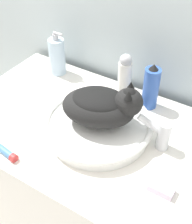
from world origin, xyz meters
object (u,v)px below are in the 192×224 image
(spray_bottle_trigger, at_px, (151,87))
(soap_pump_bottle, at_px, (57,56))
(lotion_bottle_white, at_px, (125,76))
(cat, at_px, (102,105))
(soap_bar, at_px, (162,188))
(cream_tube, at_px, (3,150))
(faucet, at_px, (161,133))

(spray_bottle_trigger, relative_size, soap_pump_bottle, 0.95)
(lotion_bottle_white, bearing_deg, cat, -81.15)
(lotion_bottle_white, distance_m, soap_bar, 0.48)
(cream_tube, bearing_deg, soap_bar, 15.21)
(lotion_bottle_white, bearing_deg, cream_tube, -111.52)
(faucet, xyz_separation_m, soap_bar, (0.08, -0.16, -0.05))
(lotion_bottle_white, xyz_separation_m, soap_bar, (0.32, -0.35, -0.09))
(lotion_bottle_white, xyz_separation_m, spray_bottle_trigger, (0.11, 0.00, -0.01))
(soap_bar, bearing_deg, spray_bottle_trigger, 120.10)
(faucet, bearing_deg, cream_tube, 21.87)
(faucet, height_order, lotion_bottle_white, lotion_bottle_white)
(lotion_bottle_white, relative_size, soap_pump_bottle, 0.97)
(soap_pump_bottle, bearing_deg, faucet, -17.91)
(cat, xyz_separation_m, soap_pump_bottle, (-0.37, 0.23, -0.04))
(cat, distance_m, soap_bar, 0.33)
(soap_bar, bearing_deg, soap_pump_bottle, 151.74)
(faucet, bearing_deg, spray_bottle_trigger, -69.56)
(faucet, height_order, spray_bottle_trigger, spray_bottle_trigger)
(cat, relative_size, spray_bottle_trigger, 1.53)
(cat, bearing_deg, lotion_bottle_white, 79.88)
(cream_tube, bearing_deg, lotion_bottle_white, 68.48)
(cat, relative_size, soap_bar, 3.79)
(spray_bottle_trigger, height_order, cream_tube, spray_bottle_trigger)
(spray_bottle_trigger, relative_size, cream_tube, 1.43)
(cream_tube, relative_size, soap_bar, 1.73)
(soap_pump_bottle, bearing_deg, cat, -31.89)
(cream_tube, bearing_deg, faucet, 35.22)
(cream_tube, bearing_deg, cat, 48.52)
(faucet, xyz_separation_m, cream_tube, (-0.43, -0.30, -0.05))
(cat, distance_m, faucet, 0.22)
(soap_bar, bearing_deg, cream_tube, -164.79)
(lotion_bottle_white, bearing_deg, soap_bar, -47.84)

